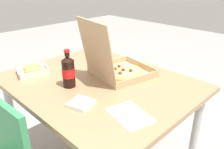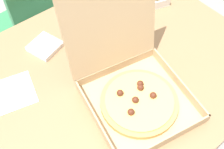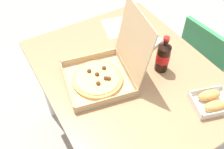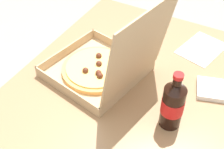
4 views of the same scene
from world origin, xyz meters
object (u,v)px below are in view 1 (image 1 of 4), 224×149
at_px(pizza_box_open, 117,68).
at_px(cola_bottle, 68,71).
at_px(paper_menu, 130,115).
at_px(napkin_pile, 81,104).
at_px(bread_side_box, 33,70).

bearing_deg(pizza_box_open, cola_bottle, 73.53).
relative_size(paper_menu, napkin_pile, 1.91).
bearing_deg(cola_bottle, bread_side_box, 10.94).
distance_m(pizza_box_open, cola_bottle, 0.33).
xyz_separation_m(pizza_box_open, cola_bottle, (0.09, 0.31, 0.04)).
xyz_separation_m(pizza_box_open, paper_menu, (-0.36, 0.29, -0.05)).
relative_size(cola_bottle, paper_menu, 1.07).
bearing_deg(paper_menu, cola_bottle, 16.78).
xyz_separation_m(cola_bottle, paper_menu, (-0.45, -0.02, -0.09)).
distance_m(bread_side_box, napkin_pile, 0.54).
bearing_deg(pizza_box_open, bread_side_box, 41.98).
relative_size(pizza_box_open, napkin_pile, 4.12).
bearing_deg(paper_menu, bread_side_box, 20.29).
relative_size(bread_side_box, napkin_pile, 2.05).
bearing_deg(bread_side_box, napkin_pile, 177.42).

